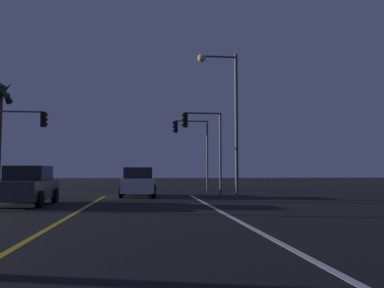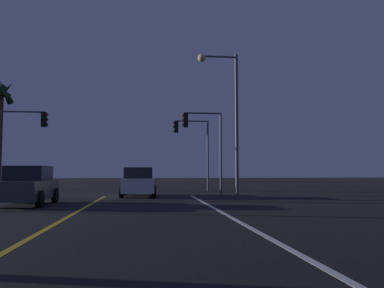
# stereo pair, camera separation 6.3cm
# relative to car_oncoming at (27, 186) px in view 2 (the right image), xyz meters

# --- Properties ---
(lane_edge_right) EXTENTS (0.16, 30.05, 0.01)m
(lane_edge_right) POSITION_rel_car_oncoming_xyz_m (7.86, -9.01, -0.82)
(lane_edge_right) COLOR silver
(lane_edge_right) RESTS_ON ground
(lane_center_divider) EXTENTS (0.16, 30.05, 0.01)m
(lane_center_divider) POSITION_rel_car_oncoming_xyz_m (2.72, -9.01, -0.82)
(lane_center_divider) COLOR gold
(lane_center_divider) RESTS_ON ground
(car_oncoming) EXTENTS (2.02, 4.30, 1.70)m
(car_oncoming) POSITION_rel_car_oncoming_xyz_m (0.00, 0.00, 0.00)
(car_oncoming) COLOR black
(car_oncoming) RESTS_ON ground
(car_ahead_far) EXTENTS (2.02, 4.30, 1.70)m
(car_ahead_far) POSITION_rel_car_oncoming_xyz_m (4.68, 5.61, 0.00)
(car_ahead_far) COLOR black
(car_ahead_far) RESTS_ON ground
(traffic_light_near_right) EXTENTS (2.56, 0.36, 5.18)m
(traffic_light_near_right) POSITION_rel_car_oncoming_xyz_m (8.59, 6.52, 3.01)
(traffic_light_near_right) COLOR #4C4C51
(traffic_light_near_right) RESTS_ON ground
(traffic_light_near_left) EXTENTS (3.65, 0.36, 5.10)m
(traffic_light_near_left) POSITION_rel_car_oncoming_xyz_m (-2.57, 6.52, 3.01)
(traffic_light_near_left) COLOR #4C4C51
(traffic_light_near_left) RESTS_ON ground
(traffic_light_far_right) EXTENTS (2.75, 0.36, 5.38)m
(traffic_light_far_right) POSITION_rel_car_oncoming_xyz_m (8.51, 12.02, 3.16)
(traffic_light_far_right) COLOR #4C4C51
(traffic_light_far_right) RESTS_ON ground
(street_lamp_right_far) EXTENTS (2.20, 0.44, 7.82)m
(street_lamp_right_far) POSITION_rel_car_oncoming_xyz_m (9.46, 2.75, 4.16)
(street_lamp_right_far) COLOR #4C4C51
(street_lamp_right_far) RESTS_ON ground
(palm_tree_left_far) EXTENTS (2.28, 2.20, 9.17)m
(palm_tree_left_far) POSITION_rel_car_oncoming_xyz_m (-6.93, 16.17, 6.46)
(palm_tree_left_far) COLOR #473826
(palm_tree_left_far) RESTS_ON ground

